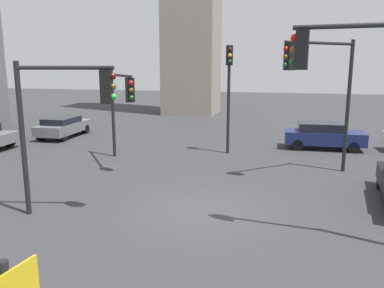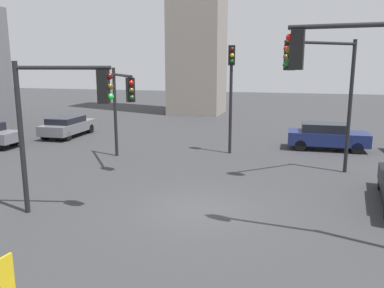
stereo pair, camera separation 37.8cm
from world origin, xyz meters
TOP-DOWN VIEW (x-y plane):
  - ground_plane at (0.00, 0.00)m, footprint 109.57×109.57m
  - traffic_light_0 at (-4.80, 4.71)m, footprint 2.53×3.33m
  - traffic_light_1 at (-3.87, -1.39)m, footprint 2.98×0.82m
  - traffic_light_2 at (3.91, 4.99)m, footprint 2.86×2.58m
  - traffic_light_3 at (4.57, -1.41)m, footprint 3.56×0.59m
  - traffic_light_4 at (-0.41, 8.43)m, footprint 0.40×0.49m
  - car_2 at (-11.55, 10.50)m, footprint 1.97×4.32m
  - car_4 at (4.61, 10.74)m, footprint 4.31×1.82m

SIDE VIEW (x-z plane):
  - ground_plane at x=0.00m, z-range 0.00..0.00m
  - car_2 at x=-11.55m, z-range 0.05..1.36m
  - car_4 at x=4.61m, z-range 0.04..1.51m
  - traffic_light_0 at x=-4.80m, z-range 0.95..5.46m
  - traffic_light_1 at x=-3.87m, z-range 1.03..5.80m
  - traffic_light_4 at x=-0.41m, z-range 1.08..6.69m
  - traffic_light_2 at x=3.91m, z-range 1.25..6.93m
  - traffic_light_3 at x=4.57m, z-range 1.23..7.05m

